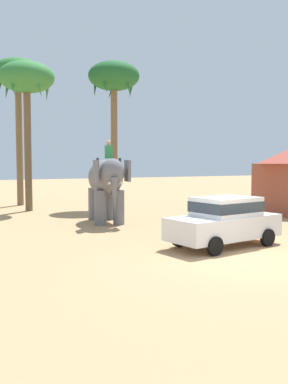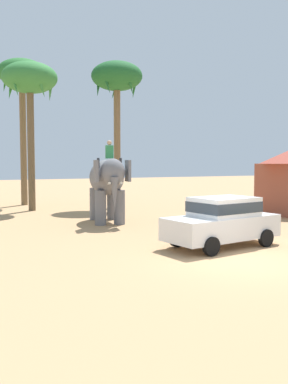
# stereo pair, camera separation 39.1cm
# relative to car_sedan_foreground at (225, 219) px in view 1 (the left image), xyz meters

# --- Properties ---
(ground_plane) EXTENTS (120.00, 120.00, 0.00)m
(ground_plane) POSITION_rel_car_sedan_foreground_xyz_m (-0.74, -1.95, -0.93)
(ground_plane) COLOR tan
(car_sedan_foreground) EXTENTS (4.32, 2.36, 1.70)m
(car_sedan_foreground) POSITION_rel_car_sedan_foreground_xyz_m (0.00, 0.00, 0.00)
(car_sedan_foreground) COLOR white
(car_sedan_foreground) RESTS_ON ground
(elephant_with_mahout) EXTENTS (2.19, 4.00, 3.88)m
(elephant_with_mahout) POSITION_rel_car_sedan_foreground_xyz_m (-1.58, 7.04, 1.06)
(elephant_with_mahout) COLOR slate
(elephant_with_mahout) RESTS_ON ground
(palm_tree_behind_elephant) EXTENTS (3.20, 3.20, 9.15)m
(palm_tree_behind_elephant) POSITION_rel_car_sedan_foreground_xyz_m (1.35, 13.17, 7.01)
(palm_tree_behind_elephant) COLOR brown
(palm_tree_behind_elephant) RESTS_ON ground
(palm_tree_left_of_road) EXTENTS (3.20, 3.20, 9.66)m
(palm_tree_left_of_road) POSITION_rel_car_sedan_foreground_xyz_m (-3.77, 17.23, 7.48)
(palm_tree_left_of_road) COLOR brown
(palm_tree_left_of_road) RESTS_ON ground
(palm_tree_far_back) EXTENTS (3.20, 3.20, 8.69)m
(palm_tree_far_back) POSITION_rel_car_sedan_foreground_xyz_m (-3.92, 13.62, 6.59)
(palm_tree_far_back) COLOR brown
(palm_tree_far_back) RESTS_ON ground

